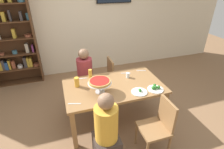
{
  "coord_description": "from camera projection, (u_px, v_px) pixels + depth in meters",
  "views": [
    {
      "loc": [
        -0.79,
        -2.34,
        2.31
      ],
      "look_at": [
        0.0,
        0.1,
        0.89
      ],
      "focal_mm": 28.35,
      "sensor_mm": 36.0,
      "label": 1
    }
  ],
  "objects": [
    {
      "name": "ground_plane",
      "position": [
        114.0,
        119.0,
        3.28
      ],
      "size": [
        12.0,
        12.0,
        0.0
      ],
      "primitive_type": "plane",
      "color": "#846042"
    },
    {
      "name": "rear_partition",
      "position": [
        86.0,
        18.0,
        4.44
      ],
      "size": [
        8.0,
        0.12,
        2.8
      ],
      "primitive_type": "cube",
      "color": "beige",
      "rests_on": "ground_plane"
    },
    {
      "name": "dining_table",
      "position": [
        114.0,
        90.0,
        2.97
      ],
      "size": [
        1.62,
        0.94,
        0.74
      ],
      "color": "olive",
      "rests_on": "ground_plane"
    },
    {
      "name": "bookshelf",
      "position": [
        9.0,
        39.0,
        3.94
      ],
      "size": [
        1.1,
        0.3,
        2.21
      ],
      "color": "#4C2D19",
      "rests_on": "ground_plane"
    },
    {
      "name": "diner_far_left",
      "position": [
        86.0,
        80.0,
        3.57
      ],
      "size": [
        0.34,
        0.34,
        1.15
      ],
      "rotation": [
        0.0,
        0.0,
        -1.57
      ],
      "color": "#382D28",
      "rests_on": "ground_plane"
    },
    {
      "name": "diner_near_left",
      "position": [
        107.0,
        135.0,
        2.32
      ],
      "size": [
        0.34,
        0.34,
        1.15
      ],
      "rotation": [
        0.0,
        0.0,
        1.57
      ],
      "color": "#382D28",
      "rests_on": "ground_plane"
    },
    {
      "name": "chair_far_right",
      "position": [
        115.0,
        75.0,
        3.74
      ],
      "size": [
        0.4,
        0.4,
        0.87
      ],
      "rotation": [
        0.0,
        0.0,
        -1.57
      ],
      "color": "olive",
      "rests_on": "ground_plane"
    },
    {
      "name": "chair_near_right",
      "position": [
        159.0,
        125.0,
        2.49
      ],
      "size": [
        0.4,
        0.4,
        0.87
      ],
      "rotation": [
        0.0,
        0.0,
        1.57
      ],
      "color": "olive",
      "rests_on": "ground_plane"
    },
    {
      "name": "deep_dish_pizza_stand",
      "position": [
        100.0,
        82.0,
        2.67
      ],
      "size": [
        0.36,
        0.36,
        0.21
      ],
      "color": "silver",
      "rests_on": "dining_table"
    },
    {
      "name": "salad_plate_near_diner",
      "position": [
        155.0,
        88.0,
        2.8
      ],
      "size": [
        0.25,
        0.25,
        0.07
      ],
      "color": "white",
      "rests_on": "dining_table"
    },
    {
      "name": "salad_plate_far_diner",
      "position": [
        139.0,
        92.0,
        2.74
      ],
      "size": [
        0.25,
        0.25,
        0.06
      ],
      "color": "white",
      "rests_on": "dining_table"
    },
    {
      "name": "beer_glass_amber_tall",
      "position": [
        77.0,
        82.0,
        2.86
      ],
      "size": [
        0.08,
        0.08,
        0.16
      ],
      "primitive_type": "cylinder",
      "color": "gold",
      "rests_on": "dining_table"
    },
    {
      "name": "beer_glass_amber_short",
      "position": [
        90.0,
        74.0,
        3.12
      ],
      "size": [
        0.06,
        0.06,
        0.15
      ],
      "primitive_type": "cylinder",
      "color": "gold",
      "rests_on": "dining_table"
    },
    {
      "name": "water_glass_clear_near",
      "position": [
        128.0,
        75.0,
        3.13
      ],
      "size": [
        0.06,
        0.06,
        0.09
      ],
      "primitive_type": "cylinder",
      "color": "white",
      "rests_on": "dining_table"
    },
    {
      "name": "cutlery_fork_near",
      "position": [
        141.0,
        71.0,
        3.38
      ],
      "size": [
        0.18,
        0.07,
        0.0
      ],
      "primitive_type": "cube",
      "rotation": [
        0.0,
        0.0,
        2.82
      ],
      "color": "silver",
      "rests_on": "dining_table"
    },
    {
      "name": "cutlery_knife_near",
      "position": [
        100.0,
        77.0,
        3.15
      ],
      "size": [
        0.18,
        0.03,
        0.0
      ],
      "primitive_type": "cube",
      "rotation": [
        0.0,
        0.0,
        3.2
      ],
      "color": "silver",
      "rests_on": "dining_table"
    },
    {
      "name": "cutlery_fork_far",
      "position": [
        74.0,
        104.0,
        2.5
      ],
      "size": [
        0.18,
        0.07,
        0.0
      ],
      "primitive_type": "cube",
      "rotation": [
        0.0,
        0.0,
        -0.3
      ],
      "color": "silver",
      "rests_on": "dining_table"
    },
    {
      "name": "cutlery_knife_far",
      "position": [
        126.0,
        73.0,
        3.29
      ],
      "size": [
        0.18,
        0.07,
        0.0
      ],
      "primitive_type": "cube",
      "rotation": [
        0.0,
        0.0,
        2.83
      ],
      "color": "silver",
      "rests_on": "dining_table"
    },
    {
      "name": "cutlery_spare_fork",
      "position": [
        82.0,
        78.0,
        3.11
      ],
      "size": [
        0.18,
        0.04,
        0.0
      ],
      "primitive_type": "cube",
      "rotation": [
        0.0,
        0.0,
        3.02
      ],
      "color": "silver",
      "rests_on": "dining_table"
    }
  ]
}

